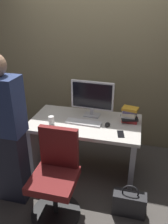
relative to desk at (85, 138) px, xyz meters
name	(u,v)px	position (x,y,z in m)	size (l,w,h in m)	color
ground_plane	(85,169)	(0.00, 0.00, -0.50)	(9.00, 9.00, 0.00)	#4C4742
wall_back	(99,46)	(0.00, 0.85, 1.00)	(6.40, 0.10, 3.00)	#8C7F5B
desk	(85,138)	(0.00, 0.00, 0.00)	(1.34, 0.74, 0.73)	beige
office_chair	(56,179)	(-0.12, -0.72, -0.07)	(0.52, 0.52, 0.94)	black
person_at_desk	(6,133)	(-0.67, -0.65, 0.34)	(0.40, 0.24, 1.64)	#262838
monitor	(92,97)	(0.05, 0.18, 0.49)	(0.54, 0.15, 0.46)	silver
keyboard	(84,123)	(-0.01, -0.05, 0.24)	(0.43, 0.13, 0.02)	white
mouse	(108,124)	(0.28, -0.04, 0.25)	(0.06, 0.10, 0.03)	black
cup_near_keyboard	(51,120)	(-0.37, -0.16, 0.28)	(0.06, 0.06, 0.10)	white
book_stack	(130,115)	(0.52, 0.13, 0.32)	(0.22, 0.19, 0.18)	red
cell_phone	(121,134)	(0.45, -0.20, 0.23)	(0.07, 0.14, 0.01)	black
handbag	(129,203)	(0.62, -0.58, -0.36)	(0.34, 0.14, 0.38)	#262628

